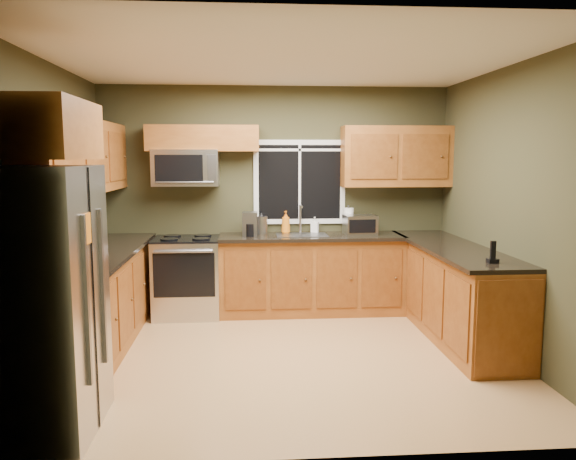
{
  "coord_description": "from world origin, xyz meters",
  "views": [
    {
      "loc": [
        -0.36,
        -5.04,
        1.86
      ],
      "look_at": [
        0.05,
        0.35,
        1.15
      ],
      "focal_mm": 35.0,
      "sensor_mm": 36.0,
      "label": 1
    }
  ],
  "objects": [
    {
      "name": "window",
      "position": [
        0.3,
        1.78,
        1.55
      ],
      "size": [
        1.12,
        0.03,
        1.02
      ],
      "color": "white",
      "rests_on": "back_wall"
    },
    {
      "name": "countertop_left",
      "position": [
        -1.78,
        0.48,
        0.92
      ],
      "size": [
        0.65,
        2.65,
        0.04
      ],
      "primitive_type": "cube",
      "color": "black",
      "rests_on": "base_cabinets_left"
    },
    {
      "name": "microwave",
      "position": [
        -1.05,
        1.61,
        1.73
      ],
      "size": [
        0.76,
        0.41,
        0.42
      ],
      "color": "#B7B7BC",
      "rests_on": "back_wall"
    },
    {
      "name": "range",
      "position": [
        -1.05,
        1.47,
        0.47
      ],
      "size": [
        0.76,
        0.69,
        0.94
      ],
      "color": "#B7B7BC",
      "rests_on": "ground"
    },
    {
      "name": "kettle",
      "position": [
        -0.17,
        1.63,
        1.06
      ],
      "size": [
        0.16,
        0.16,
        0.26
      ],
      "color": "#B7B7BC",
      "rests_on": "countertop_back"
    },
    {
      "name": "paper_towel_roll",
      "position": [
        0.89,
        1.68,
        1.09
      ],
      "size": [
        0.15,
        0.15,
        0.33
      ],
      "color": "white",
      "rests_on": "countertop_back"
    },
    {
      "name": "right_wall",
      "position": [
        2.1,
        0.0,
        1.35
      ],
      "size": [
        0.0,
        3.6,
        3.6
      ],
      "primitive_type": "plane",
      "rotation": [
        1.57,
        0.0,
        -1.57
      ],
      "color": "#37351F",
      "rests_on": "ground"
    },
    {
      "name": "soap_bottle_a",
      "position": [
        0.12,
        1.63,
        1.08
      ],
      "size": [
        0.14,
        0.14,
        0.27
      ],
      "primitive_type": "imported",
      "rotation": [
        0.0,
        0.0,
        -0.37
      ],
      "color": "orange",
      "rests_on": "countertop_back"
    },
    {
      "name": "toaster_oven",
      "position": [
        0.99,
        1.48,
        1.06
      ],
      "size": [
        0.39,
        0.31,
        0.23
      ],
      "color": "#B7B7BC",
      "rests_on": "countertop_back"
    },
    {
      "name": "left_wall",
      "position": [
        -2.1,
        0.0,
        1.35
      ],
      "size": [
        0.0,
        3.6,
        3.6
      ],
      "primitive_type": "plane",
      "rotation": [
        1.57,
        0.0,
        1.57
      ],
      "color": "#37351F",
      "rests_on": "ground"
    },
    {
      "name": "base_cabinets_peninsula",
      "position": [
        1.8,
        0.54,
        0.45
      ],
      "size": [
        0.6,
        2.52,
        0.9
      ],
      "color": "brown",
      "rests_on": "ground"
    },
    {
      "name": "upper_cabinets_left",
      "position": [
        -1.94,
        0.48,
        1.86
      ],
      "size": [
        0.33,
        2.65,
        0.72
      ],
      "primitive_type": "cube",
      "color": "brown",
      "rests_on": "left_wall"
    },
    {
      "name": "cordless_phone",
      "position": [
        1.78,
        -0.38,
        1.0
      ],
      "size": [
        0.09,
        0.09,
        0.19
      ],
      "color": "black",
      "rests_on": "countertop_peninsula"
    },
    {
      "name": "countertop_back",
      "position": [
        0.42,
        1.48,
        0.92
      ],
      "size": [
        2.17,
        0.65,
        0.04
      ],
      "primitive_type": "cube",
      "color": "black",
      "rests_on": "base_cabinets_back"
    },
    {
      "name": "back_wall",
      "position": [
        0.0,
        1.8,
        1.35
      ],
      "size": [
        4.2,
        0.0,
        4.2
      ],
      "primitive_type": "plane",
      "rotation": [
        1.57,
        0.0,
        0.0
      ],
      "color": "#37351F",
      "rests_on": "ground"
    },
    {
      "name": "coffee_maker",
      "position": [
        -0.31,
        1.46,
        1.07
      ],
      "size": [
        0.18,
        0.24,
        0.28
      ],
      "color": "slate",
      "rests_on": "countertop_back"
    },
    {
      "name": "ceiling",
      "position": [
        0.0,
        0.0,
        2.7
      ],
      "size": [
        4.2,
        4.2,
        0.0
      ],
      "primitive_type": "plane",
      "rotation": [
        3.14,
        0.0,
        0.0
      ],
      "color": "white",
      "rests_on": "back_wall"
    },
    {
      "name": "floor",
      "position": [
        0.0,
        0.0,
        0.0
      ],
      "size": [
        4.2,
        4.2,
        0.0
      ],
      "primitive_type": "plane",
      "color": "tan",
      "rests_on": "ground"
    },
    {
      "name": "sink",
      "position": [
        0.3,
        1.49,
        0.95
      ],
      "size": [
        0.6,
        0.42,
        0.36
      ],
      "color": "slate",
      "rests_on": "countertop_back"
    },
    {
      "name": "upper_cabinets_back_left",
      "position": [
        -0.85,
        1.64,
        2.07
      ],
      "size": [
        1.3,
        0.33,
        0.3
      ],
      "primitive_type": "cube",
      "color": "brown",
      "rests_on": "back_wall"
    },
    {
      "name": "refrigerator",
      "position": [
        -1.74,
        -1.3,
        0.9
      ],
      "size": [
        0.74,
        0.9,
        1.8
      ],
      "color": "#B7B7BC",
      "rests_on": "ground"
    },
    {
      "name": "base_cabinets_left",
      "position": [
        -1.8,
        0.48,
        0.45
      ],
      "size": [
        0.6,
        2.65,
        0.9
      ],
      "primitive_type": "cube",
      "color": "brown",
      "rests_on": "ground"
    },
    {
      "name": "countertop_peninsula",
      "position": [
        1.78,
        0.55,
        0.92
      ],
      "size": [
        0.65,
        2.5,
        0.04
      ],
      "primitive_type": "cube",
      "color": "black",
      "rests_on": "base_cabinets_peninsula"
    },
    {
      "name": "soap_bottle_b",
      "position": [
        0.48,
        1.7,
        1.04
      ],
      "size": [
        0.11,
        0.11,
        0.19
      ],
      "primitive_type": "imported",
      "rotation": [
        0.0,
        0.0,
        -0.33
      ],
      "color": "white",
      "rests_on": "countertop_back"
    },
    {
      "name": "upper_cabinets_back_right",
      "position": [
        1.45,
        1.64,
        1.86
      ],
      "size": [
        1.3,
        0.33,
        0.72
      ],
      "primitive_type": "cube",
      "color": "brown",
      "rests_on": "back_wall"
    },
    {
      "name": "base_cabinets_back",
      "position": [
        0.42,
        1.5,
        0.45
      ],
      "size": [
        2.17,
        0.6,
        0.9
      ],
      "primitive_type": "cube",
      "color": "brown",
      "rests_on": "ground"
    },
    {
      "name": "upper_cabinet_over_fridge",
      "position": [
        -1.74,
        -1.3,
        2.03
      ],
      "size": [
        0.72,
        0.9,
        0.38
      ],
      "primitive_type": "cube",
      "color": "brown",
      "rests_on": "left_wall"
    },
    {
      "name": "front_wall",
      "position": [
        0.0,
        -1.8,
        1.35
      ],
      "size": [
        4.2,
        0.0,
        4.2
      ],
      "primitive_type": "plane",
      "rotation": [
        -1.57,
        0.0,
        0.0
      ],
      "color": "#37351F",
      "rests_on": "ground"
    }
  ]
}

